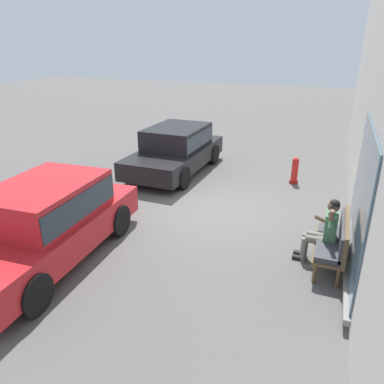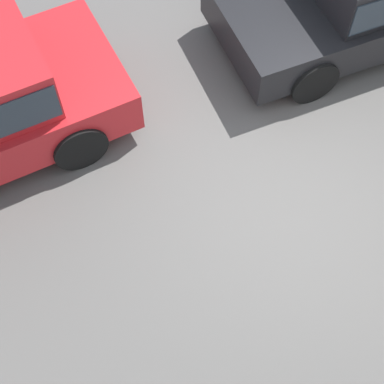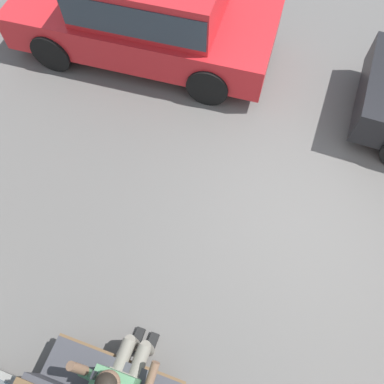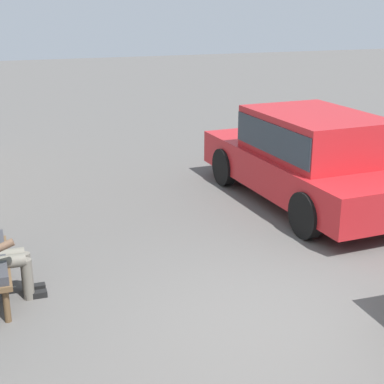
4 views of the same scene
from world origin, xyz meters
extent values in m
plane|color=#565451|center=(0.00, 0.00, 0.00)|extent=(60.00, 60.00, 0.00)
cylinder|color=brown|center=(2.31, 2.61, 0.19)|extent=(0.07, 0.07, 0.38)
cylinder|color=brown|center=(1.00, 2.61, 0.19)|extent=(0.07, 0.07, 0.38)
cylinder|color=#6B665B|center=(1.63, 2.57, 0.49)|extent=(0.15, 0.42, 0.15)
cylinder|color=#6B665B|center=(1.63, 2.36, 0.24)|extent=(0.12, 0.12, 0.49)
cube|color=black|center=(1.63, 2.28, 0.04)|extent=(0.10, 0.24, 0.07)
cylinder|color=#6B665B|center=(1.45, 2.57, 0.49)|extent=(0.15, 0.42, 0.15)
cylinder|color=#6B665B|center=(1.45, 2.36, 0.24)|extent=(0.12, 0.12, 0.49)
cube|color=black|center=(1.45, 2.28, 0.04)|extent=(0.10, 0.24, 0.07)
cylinder|color=brown|center=(1.25, 2.60, 0.76)|extent=(0.08, 0.27, 0.17)
cube|color=red|center=(3.40, -2.33, 0.55)|extent=(4.47, 2.02, 0.59)
cube|color=red|center=(3.22, -2.34, 1.19)|extent=(2.36, 1.70, 0.69)
cube|color=#28333D|center=(3.22, -2.34, 1.19)|extent=(2.31, 1.73, 0.49)
cylinder|color=black|center=(4.71, -1.40, 0.34)|extent=(0.69, 0.21, 0.68)
cylinder|color=black|center=(4.80, -3.13, 0.34)|extent=(0.69, 0.21, 0.68)
cylinder|color=black|center=(1.99, -1.54, 0.34)|extent=(0.69, 0.21, 0.68)
camera|label=1|loc=(8.30, 2.60, 3.99)|focal=35.00mm
camera|label=2|loc=(2.37, 2.60, 6.19)|focal=55.00mm
camera|label=3|loc=(0.83, 2.60, 4.78)|focal=35.00mm
camera|label=4|loc=(-4.85, 2.60, 3.27)|focal=55.00mm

